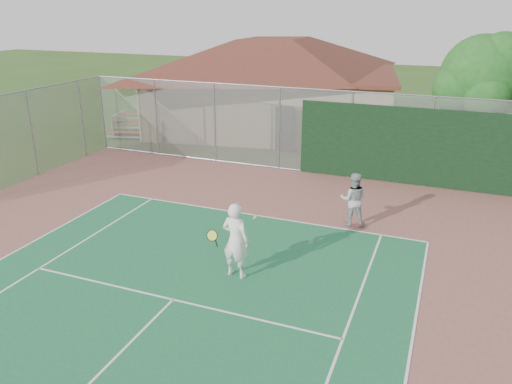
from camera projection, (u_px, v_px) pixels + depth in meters
back_fence at (353, 138)px, 19.85m from camera, size 20.08×0.11×3.53m
side_fence_left at (32, 134)px, 20.09m from camera, size 0.08×9.00×3.50m
clubhouse at (274, 75)px, 27.33m from camera, size 15.06×11.35×5.92m
bleachers at (142, 126)px, 26.51m from camera, size 3.50×2.47×1.17m
tree at (484, 79)px, 21.06m from camera, size 4.05×3.84×5.65m
player_white_front at (235, 241)px, 12.67m from camera, size 1.07×0.73×2.03m
player_grey_back at (353, 200)px, 15.71m from camera, size 0.98×0.84×1.75m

